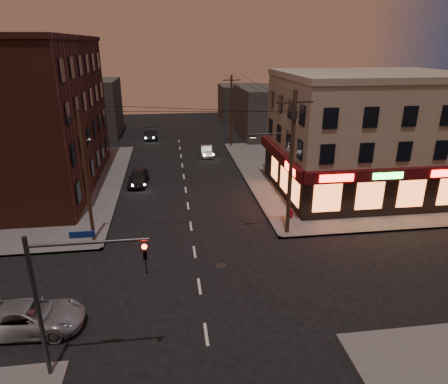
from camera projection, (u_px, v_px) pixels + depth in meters
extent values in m
plane|color=black|center=(199.00, 286.00, 22.54)|extent=(120.00, 120.00, 0.00)
cube|color=#514F4C|center=(354.00, 172.00, 42.46)|extent=(24.00, 28.00, 0.15)
cube|color=tan|center=(366.00, 136.00, 35.33)|extent=(15.00, 12.00, 10.00)
cube|color=tan|center=(374.00, 75.00, 33.49)|extent=(15.20, 12.20, 0.50)
cube|color=black|center=(397.00, 195.00, 30.96)|extent=(15.12, 0.25, 3.40)
cube|color=black|center=(283.00, 175.00, 35.52)|extent=(0.25, 12.12, 3.40)
cube|color=#3F0A0C|center=(402.00, 174.00, 30.05)|extent=(15.60, 0.50, 0.90)
cube|color=#3F0A0C|center=(280.00, 156.00, 34.85)|extent=(0.50, 12.60, 0.90)
cube|color=#FF140C|center=(337.00, 178.00, 29.12)|extent=(2.60, 0.06, 0.55)
cube|color=#FF140C|center=(447.00, 173.00, 30.25)|extent=(2.60, 0.06, 0.55)
cube|color=#26FF3F|center=(388.00, 176.00, 29.63)|extent=(2.40, 0.06, 0.50)
cube|color=#FF140C|center=(290.00, 169.00, 31.29)|extent=(0.06, 2.60, 0.55)
cube|color=orange|center=(391.00, 195.00, 30.71)|extent=(12.40, 0.08, 2.20)
cube|color=orange|center=(284.00, 178.00, 34.54)|extent=(0.08, 8.40, 2.20)
cube|color=#482017|center=(21.00, 117.00, 35.98)|extent=(12.00, 20.00, 13.00)
cube|color=#3F3D3A|center=(273.00, 112.00, 58.38)|extent=(10.00, 12.00, 7.00)
cube|color=#3F3D3A|center=(87.00, 108.00, 58.44)|extent=(9.00, 10.00, 8.00)
cube|color=#3F3D3A|center=(243.00, 102.00, 71.29)|extent=(8.00, 8.00, 6.00)
cylinder|color=#382619|center=(291.00, 165.00, 27.00)|extent=(0.28, 0.28, 10.00)
cube|color=#382619|center=(295.00, 102.00, 25.53)|extent=(2.40, 0.12, 0.12)
cylinder|color=#333538|center=(294.00, 115.00, 25.81)|extent=(0.44, 0.44, 0.50)
cylinder|color=#333538|center=(274.00, 134.00, 26.06)|extent=(2.60, 0.10, 0.10)
cube|color=#333538|center=(253.00, 136.00, 25.91)|extent=(0.60, 0.25, 0.18)
cube|color=#FFD88C|center=(253.00, 137.00, 25.95)|extent=(0.35, 0.15, 0.04)
cylinder|color=#382619|center=(231.00, 111.00, 51.48)|extent=(0.26, 0.26, 9.00)
cylinder|color=#382619|center=(86.00, 178.00, 26.07)|extent=(0.24, 0.24, 9.00)
cylinder|color=#333538|center=(38.00, 311.00, 15.37)|extent=(0.18, 0.18, 6.40)
cylinder|color=#333538|center=(89.00, 243.00, 14.68)|extent=(4.40, 0.12, 0.12)
imported|color=black|center=(145.00, 251.00, 15.11)|extent=(0.16, 0.20, 1.00)
sphere|color=#FF0C05|center=(144.00, 247.00, 14.91)|extent=(0.20, 0.20, 0.20)
cube|color=navy|center=(82.00, 235.00, 14.53)|extent=(0.90, 0.05, 0.25)
imported|color=gray|center=(28.00, 317.00, 18.88)|extent=(5.30, 2.67, 1.44)
imported|color=black|center=(138.00, 177.00, 38.60)|extent=(2.05, 4.44, 1.47)
imported|color=gray|center=(207.00, 151.00, 48.40)|extent=(1.50, 3.87, 1.26)
imported|color=black|center=(151.00, 134.00, 57.12)|extent=(2.08, 4.63, 1.32)
cylinder|color=maroon|center=(291.00, 214.00, 30.90)|extent=(0.28, 0.28, 0.61)
sphere|color=maroon|center=(291.00, 210.00, 30.79)|extent=(0.24, 0.24, 0.24)
cylinder|color=maroon|center=(291.00, 213.00, 30.86)|extent=(0.35, 0.22, 0.12)
cylinder|color=maroon|center=(291.00, 213.00, 30.86)|extent=(0.22, 0.35, 0.12)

